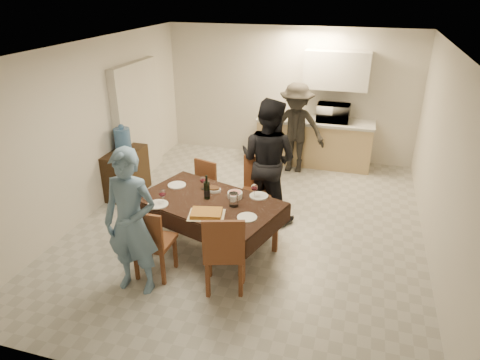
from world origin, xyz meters
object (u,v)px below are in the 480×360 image
object	(u,v)px
water_jug	(123,140)
microwave	(333,113)
person_near	(131,223)
wine_bottle	(207,187)
water_pitcher	(234,200)
savoury_tart	(206,213)
person_far	(268,160)
dining_table	(209,203)
console	(127,173)
person_kitchen	(296,128)

from	to	relation	value
water_jug	microwave	bearing A→B (deg)	35.30
water_jug	person_near	bearing A→B (deg)	-57.94
wine_bottle	microwave	xyz separation A→B (m)	(1.33, 3.35, 0.19)
water_pitcher	microwave	distance (m)	3.58
savoury_tart	microwave	distance (m)	3.97
wine_bottle	microwave	distance (m)	3.61
person_far	water_jug	bearing A→B (deg)	14.46
person_far	microwave	bearing A→B (deg)	-91.01
person_near	dining_table	bearing A→B (deg)	61.35
person_near	console	bearing A→B (deg)	121.06
person_near	water_pitcher	bearing A→B (deg)	47.01
console	savoury_tart	xyz separation A→B (m)	(2.02, -1.51, 0.35)
wine_bottle	person_near	xyz separation A→B (m)	(-0.50, -1.10, -0.00)
water_jug	savoury_tart	bearing A→B (deg)	-36.86
dining_table	console	bearing A→B (deg)	167.14
person_near	person_kitchen	world-z (taller)	person_near
dining_table	microwave	distance (m)	3.65
dining_table	water_jug	world-z (taller)	water_jug
dining_table	person_kitchen	distance (m)	3.02
person_kitchen	person_far	bearing A→B (deg)	-92.98
savoury_tart	water_jug	bearing A→B (deg)	143.14
console	person_near	bearing A→B (deg)	-57.94
water_jug	wine_bottle	xyz separation A→B (m)	(1.87, -1.08, -0.10)
person_near	person_far	world-z (taller)	person_far
person_kitchen	water_jug	bearing A→B (deg)	-144.70
person_far	console	bearing A→B (deg)	14.46
dining_table	water_pitcher	distance (m)	0.37
person_far	person_kitchen	bearing A→B (deg)	-76.62
console	microwave	bearing A→B (deg)	35.30
water_pitcher	microwave	bearing A→B (deg)	74.84
savoury_tart	microwave	world-z (taller)	microwave
console	water_pitcher	distance (m)	2.59
wine_bottle	person_far	world-z (taller)	person_far
water_jug	savoury_tart	size ratio (longest dim) A/B	0.88
wine_bottle	person_kitchen	distance (m)	2.98
wine_bottle	water_pitcher	world-z (taller)	wine_bottle
water_pitcher	person_kitchen	size ratio (longest dim) A/B	0.11
console	person_near	distance (m)	2.62
dining_table	person_near	distance (m)	1.20
person_far	dining_table	bearing A→B (deg)	78.71
water_pitcher	microwave	world-z (taller)	microwave
water_pitcher	wine_bottle	bearing A→B (deg)	165.96
person_kitchen	microwave	bearing A→B (deg)	35.30
wine_bottle	person_far	xyz separation A→B (m)	(0.60, 1.00, 0.05)
wine_bottle	person_far	size ratio (longest dim) A/B	0.18
person_far	wine_bottle	bearing A→B (deg)	75.39
microwave	person_far	world-z (taller)	person_far
water_jug	water_pitcher	distance (m)	2.56
water_jug	person_kitchen	bearing A→B (deg)	35.30
person_kitchen	console	bearing A→B (deg)	-144.70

